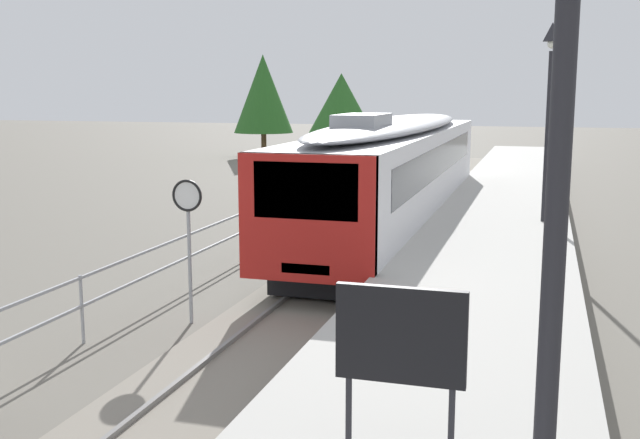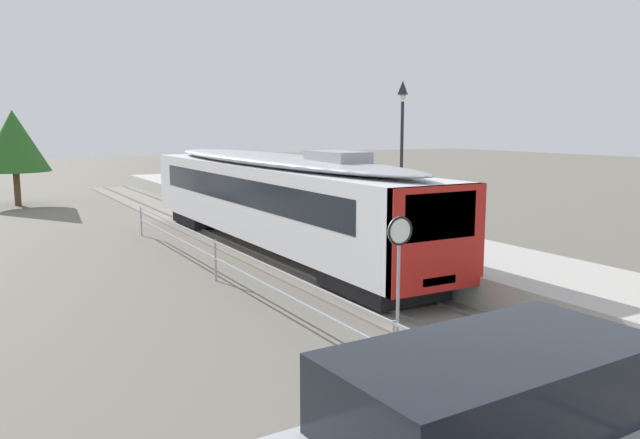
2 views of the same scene
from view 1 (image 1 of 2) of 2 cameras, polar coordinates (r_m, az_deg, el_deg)
ground_plane at (r=22.77m, az=-2.71°, el=-1.55°), size 160.00×160.00×0.00m
track_rails at (r=21.97m, az=4.70°, el=-1.90°), size 3.20×60.00×0.14m
commuter_train at (r=23.64m, az=5.80°, el=4.08°), size 2.82×18.92×3.74m
station_platform at (r=21.47m, az=13.23°, el=-1.26°), size 3.90×60.00×0.90m
platform_lamp_near_end at (r=3.99m, az=18.14°, el=12.05°), size 0.34×0.34×5.35m
platform_lamp_mid_platform at (r=21.31m, az=17.06°, el=9.78°), size 0.34×0.34×5.35m
platform_notice_board at (r=6.93m, az=6.13°, el=-9.23°), size 1.20×0.08×1.80m
speed_limit_sign at (r=14.40m, az=-10.01°, el=0.32°), size 0.61×0.10×2.81m
carpark_fence at (r=13.94m, az=-17.70°, el=-5.42°), size 0.06×36.06×1.25m
tree_behind_carpark at (r=51.76m, az=-4.34°, el=9.50°), size 4.04×4.04×6.94m
tree_behind_station_far at (r=44.32m, az=1.63°, el=8.77°), size 3.91×3.91×5.51m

